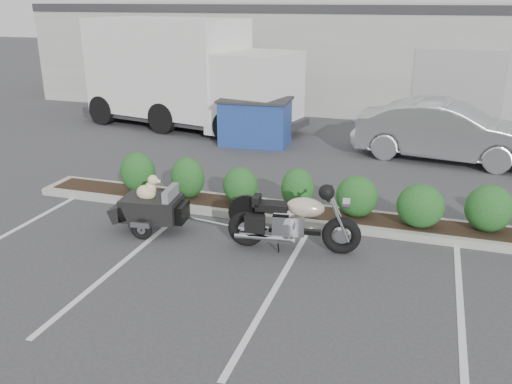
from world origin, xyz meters
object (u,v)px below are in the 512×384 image
(pet_trailer, at_px, (151,207))
(dumpster, at_px, (255,121))
(delivery_truck, at_px, (188,76))
(sedan, at_px, (446,131))
(motorcycle, at_px, (293,221))

(pet_trailer, distance_m, dumpster, 6.84)
(dumpster, distance_m, delivery_truck, 3.41)
(sedan, xyz_separation_m, delivery_truck, (-8.35, 1.58, 0.92))
(dumpster, bearing_deg, pet_trailer, -92.70)
(motorcycle, distance_m, delivery_truck, 10.27)
(dumpster, xyz_separation_m, delivery_truck, (-2.87, 1.53, 1.02))
(pet_trailer, height_order, sedan, sedan)
(motorcycle, bearing_deg, sedan, 62.32)
(motorcycle, height_order, dumpster, dumpster)
(motorcycle, relative_size, dumpster, 1.08)
(pet_trailer, distance_m, delivery_truck, 8.98)
(pet_trailer, bearing_deg, delivery_truck, 102.62)
(motorcycle, xyz_separation_m, dumpster, (-2.92, 6.86, 0.16))
(pet_trailer, xyz_separation_m, delivery_truck, (-3.01, 8.37, 1.25))
(motorcycle, distance_m, dumpster, 7.46)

